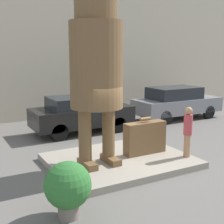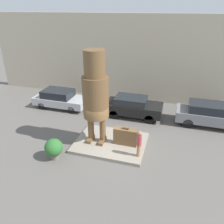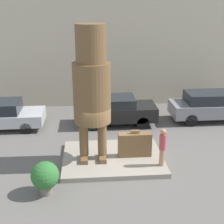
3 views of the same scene
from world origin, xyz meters
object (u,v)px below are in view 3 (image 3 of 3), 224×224
at_px(tourist, 163,146).
at_px(parked_car_black, 116,110).
at_px(statue_figure, 92,84).
at_px(planter_pot, 45,176).
at_px(giant_suitcase, 135,144).
at_px(parked_car_grey, 211,106).
at_px(parked_car_silver, 0,114).

distance_m(tourist, parked_car_black, 5.29).
height_order(statue_figure, tourist, statue_figure).
xyz_separation_m(parked_car_black, planter_pot, (-3.10, -6.41, -0.15)).
xyz_separation_m(tourist, parked_car_black, (-1.39, 5.09, -0.22)).
bearing_deg(planter_pot, tourist, 16.30).
bearing_deg(planter_pot, giant_suitcase, 32.40).
relative_size(parked_car_black, parked_car_grey, 0.92).
distance_m(tourist, parked_car_silver, 9.10).
distance_m(giant_suitcase, planter_pot, 4.17).
relative_size(parked_car_silver, parked_car_black, 1.02).
relative_size(giant_suitcase, planter_pot, 1.15).
distance_m(statue_figure, planter_pot, 3.89).
bearing_deg(planter_pot, parked_car_silver, 116.04).
height_order(tourist, parked_car_grey, tourist).
bearing_deg(parked_car_grey, statue_figure, -146.95).
height_order(parked_car_silver, planter_pot, parked_car_silver).
height_order(giant_suitcase, parked_car_silver, parked_car_silver).
distance_m(parked_car_black, parked_car_grey, 5.47).
relative_size(statue_figure, planter_pot, 4.48).
xyz_separation_m(parked_car_black, parked_car_grey, (5.47, 0.17, 0.03)).
height_order(statue_figure, giant_suitcase, statue_figure).
xyz_separation_m(giant_suitcase, parked_car_silver, (-6.62, 4.10, 0.07)).
distance_m(giant_suitcase, parked_car_grey, 6.66).
xyz_separation_m(tourist, planter_pot, (-4.49, -1.31, -0.37)).
bearing_deg(planter_pot, statue_figure, 50.73).
bearing_deg(parked_car_black, tourist, -74.72).
bearing_deg(parked_car_grey, tourist, -127.77).
relative_size(parked_car_grey, planter_pot, 3.80).
relative_size(giant_suitcase, tourist, 0.89).
height_order(tourist, parked_car_silver, tourist).
bearing_deg(giant_suitcase, tourist, -43.50).
bearing_deg(planter_pot, parked_car_black, 64.16).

